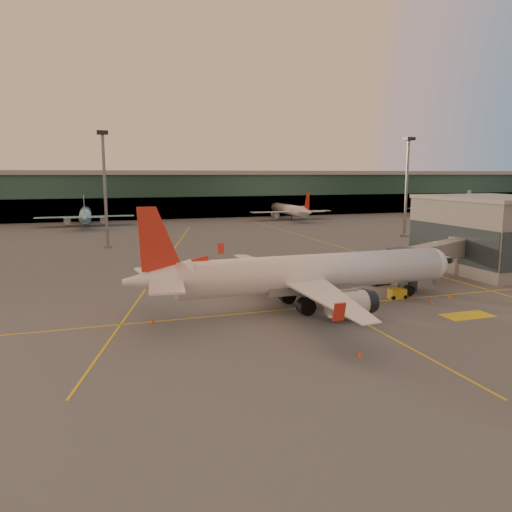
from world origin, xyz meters
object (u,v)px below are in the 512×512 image
object	(u,v)px
main_airplane	(304,275)
gpu_cart	(397,294)
catering_truck	(270,274)
pushback_tug	(380,280)

from	to	relation	value
main_airplane	gpu_cart	xyz separation A→B (m)	(13.62, 0.31, -3.54)
catering_truck	gpu_cart	bearing A→B (deg)	-38.77
main_airplane	pushback_tug	world-z (taller)	main_airplane
main_airplane	catering_truck	xyz separation A→B (m)	(-0.56, 10.67, -1.95)
main_airplane	gpu_cart	size ratio (longest dim) A/B	18.45
main_airplane	catering_truck	distance (m)	10.87
main_airplane	catering_truck	size ratio (longest dim) A/B	8.28
catering_truck	pushback_tug	distance (m)	16.81
catering_truck	pushback_tug	xyz separation A→B (m)	(16.58, -2.25, -1.57)
catering_truck	pushback_tug	size ratio (longest dim) A/B	1.53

